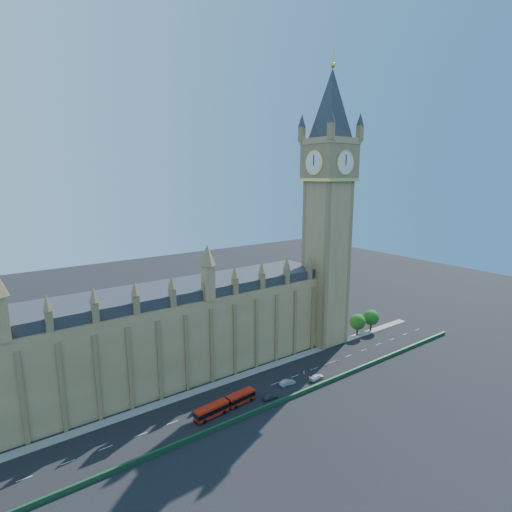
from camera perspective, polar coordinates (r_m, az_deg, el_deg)
ground at (r=120.60m, az=1.05°, el=-18.33°), size 400.00×400.00×0.00m
palace_westminster at (r=121.41m, az=-15.11°, el=-11.25°), size 120.00×20.00×28.00m
elizabeth_tower at (r=140.53m, az=10.31°, el=9.08°), size 20.59×20.59×105.00m
bridge_parapet at (r=114.21m, az=3.92°, el=-19.86°), size 160.00×0.60×1.20m
kerb_north at (r=127.35m, az=-1.61°, el=-16.58°), size 160.00×3.00×0.16m
tree_east_near at (r=158.03m, az=14.34°, el=-9.02°), size 6.00×6.00×8.50m
tree_east_far at (r=163.94m, az=16.17°, el=-8.36°), size 6.00×6.00×8.50m
red_bus at (r=110.57m, az=-4.35°, el=-20.39°), size 18.26×4.25×3.08m
car_grey at (r=115.30m, az=1.99°, el=-19.43°), size 4.43×2.13×1.46m
car_silver at (r=122.03m, az=4.50°, el=-17.55°), size 5.07×2.27×1.62m
car_white at (r=125.80m, az=8.66°, el=-16.74°), size 5.35×2.58×1.50m
cone_a at (r=134.26m, az=9.91°, el=-15.07°), size 0.60×0.60×0.72m
cone_b at (r=129.07m, az=6.85°, el=-16.11°), size 0.50×0.50×0.75m
cone_c at (r=137.70m, az=11.61°, el=-14.45°), size 0.41×0.41×0.63m
cone_d at (r=128.29m, az=6.90°, el=-16.31°), size 0.49×0.49×0.66m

